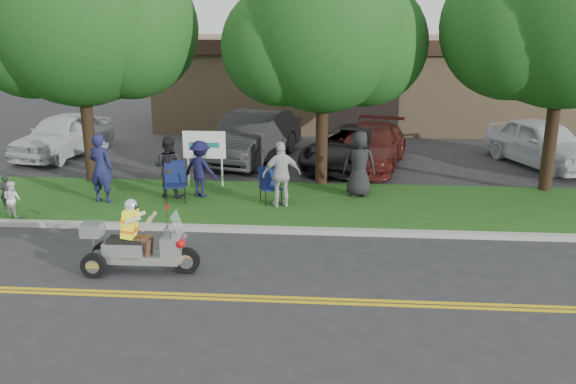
# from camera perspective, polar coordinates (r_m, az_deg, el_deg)

# --- Properties ---
(ground) EXTENTS (120.00, 120.00, 0.00)m
(ground) POSITION_cam_1_polar(r_m,az_deg,el_deg) (11.70, -0.30, -8.96)
(ground) COLOR #28282B
(ground) RESTS_ON ground
(centerline_near) EXTENTS (60.00, 0.10, 0.01)m
(centerline_near) POSITION_cam_1_polar(r_m,az_deg,el_deg) (11.17, -0.55, -10.20)
(centerline_near) COLOR gold
(centerline_near) RESTS_ON ground
(centerline_far) EXTENTS (60.00, 0.10, 0.01)m
(centerline_far) POSITION_cam_1_polar(r_m,az_deg,el_deg) (11.32, -0.48, -9.84)
(centerline_far) COLOR gold
(centerline_far) RESTS_ON ground
(curb) EXTENTS (60.00, 0.25, 0.12)m
(curb) POSITION_cam_1_polar(r_m,az_deg,el_deg) (14.49, 0.70, -3.62)
(curb) COLOR #A8A89E
(curb) RESTS_ON ground
(grass_verge) EXTENTS (60.00, 4.00, 0.10)m
(grass_verge) POSITION_cam_1_polar(r_m,az_deg,el_deg) (16.52, 1.19, -1.11)
(grass_verge) COLOR #214612
(grass_verge) RESTS_ON ground
(commercial_building) EXTENTS (18.00, 8.20, 4.00)m
(commercial_building) POSITION_cam_1_polar(r_m,az_deg,el_deg) (29.69, 6.69, 10.39)
(commercial_building) COLOR #9E7F5B
(commercial_building) RESTS_ON ground
(tree_left) EXTENTS (6.62, 5.40, 7.78)m
(tree_left) POSITION_cam_1_polar(r_m,az_deg,el_deg) (19.04, -18.83, 15.02)
(tree_left) COLOR #332114
(tree_left) RESTS_ON ground
(tree_mid) EXTENTS (5.88, 4.80, 7.05)m
(tree_mid) POSITION_cam_1_polar(r_m,az_deg,el_deg) (17.79, 3.50, 14.45)
(tree_mid) COLOR #332114
(tree_mid) RESTS_ON ground
(tree_right) EXTENTS (6.86, 5.60, 8.07)m
(tree_right) POSITION_cam_1_polar(r_m,az_deg,el_deg) (18.63, 24.71, 14.96)
(tree_right) COLOR #332114
(tree_right) RESTS_ON ground
(business_sign) EXTENTS (1.25, 0.06, 1.75)m
(business_sign) POSITION_cam_1_polar(r_m,az_deg,el_deg) (17.95, -7.83, 4.11)
(business_sign) COLOR silver
(business_sign) RESTS_ON ground
(trike_scooter) EXTENTS (2.34, 0.78, 1.53)m
(trike_scooter) POSITION_cam_1_polar(r_m,az_deg,el_deg) (12.55, -14.08, -5.01)
(trike_scooter) COLOR black
(trike_scooter) RESTS_ON ground
(lawn_chair_a) EXTENTS (0.68, 0.70, 1.08)m
(lawn_chair_a) POSITION_cam_1_polar(r_m,az_deg,el_deg) (16.77, -10.52, 1.21)
(lawn_chair_a) COLOR black
(lawn_chair_a) RESTS_ON grass_verge
(lawn_chair_b) EXTENTS (0.70, 0.71, 0.98)m
(lawn_chair_b) POSITION_cam_1_polar(r_m,az_deg,el_deg) (16.36, -1.76, 0.89)
(lawn_chair_b) COLOR black
(lawn_chair_b) RESTS_ON grass_verge
(spectator_adult_left) EXTENTS (0.76, 0.57, 1.88)m
(spectator_adult_left) POSITION_cam_1_polar(r_m,az_deg,el_deg) (17.04, -17.12, 2.16)
(spectator_adult_left) COLOR #191D46
(spectator_adult_left) RESTS_ON grass_verge
(spectator_adult_mid) EXTENTS (0.91, 0.76, 1.69)m
(spectator_adult_mid) POSITION_cam_1_polar(r_m,az_deg,el_deg) (17.11, -11.10, 2.31)
(spectator_adult_mid) COLOR black
(spectator_adult_mid) RESTS_ON grass_verge
(spectator_adult_right) EXTENTS (1.11, 0.73, 1.74)m
(spectator_adult_right) POSITION_cam_1_polar(r_m,az_deg,el_deg) (15.92, -0.61, 1.68)
(spectator_adult_right) COLOR beige
(spectator_adult_right) RESTS_ON grass_verge
(spectator_chair_a) EXTENTS (1.16, 0.91, 1.57)m
(spectator_chair_a) POSITION_cam_1_polar(r_m,az_deg,el_deg) (17.00, -8.20, 2.16)
(spectator_chair_a) COLOR #141336
(spectator_chair_a) RESTS_ON grass_verge
(spectator_chair_b) EXTENTS (0.92, 0.62, 1.84)m
(spectator_chair_b) POSITION_cam_1_polar(r_m,az_deg,el_deg) (16.97, 6.68, 2.66)
(spectator_chair_b) COLOR black
(spectator_chair_b) RESTS_ON grass_verge
(child_left) EXTENTS (0.39, 0.35, 0.89)m
(child_left) POSITION_cam_1_polar(r_m,az_deg,el_deg) (17.44, -24.87, -0.02)
(child_left) COLOR black
(child_left) RESTS_ON grass_verge
(child_right) EXTENTS (0.54, 0.49, 0.92)m
(child_right) POSITION_cam_1_polar(r_m,az_deg,el_deg) (16.67, -24.40, -0.61)
(child_right) COLOR white
(child_right) RESTS_ON grass_verge
(parked_car_far_left) EXTENTS (2.70, 4.86, 1.57)m
(parked_car_far_left) POSITION_cam_1_polar(r_m,az_deg,el_deg) (23.76, -20.30, 5.05)
(parked_car_far_left) COLOR silver
(parked_car_far_left) RESTS_ON ground
(parked_car_left) EXTENTS (3.18, 5.56, 1.73)m
(parked_car_left) POSITION_cam_1_polar(r_m,az_deg,el_deg) (21.53, -3.34, 5.19)
(parked_car_left) COLOR #28282A
(parked_car_left) RESTS_ON ground
(parked_car_mid) EXTENTS (4.05, 5.44, 1.37)m
(parked_car_mid) POSITION_cam_1_polar(r_m,az_deg,el_deg) (20.70, 6.08, 4.18)
(parked_car_mid) COLOR black
(parked_car_mid) RESTS_ON ground
(parked_car_right) EXTENTS (3.01, 5.20, 1.42)m
(parked_car_right) POSITION_cam_1_polar(r_m,az_deg,el_deg) (20.87, 7.75, 4.28)
(parked_car_right) COLOR #4C1611
(parked_car_right) RESTS_ON ground
(parked_car_far_right) EXTENTS (3.43, 5.06, 1.60)m
(parked_car_far_right) POSITION_cam_1_polar(r_m,az_deg,el_deg) (22.46, 22.70, 4.25)
(parked_car_far_right) COLOR silver
(parked_car_far_right) RESTS_ON ground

